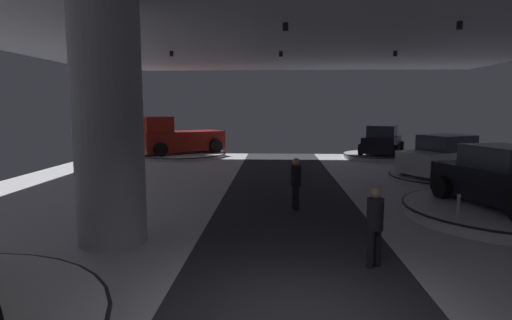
{
  "coord_description": "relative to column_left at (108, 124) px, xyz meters",
  "views": [
    {
      "loc": [
        -0.39,
        -5.51,
        3.12
      ],
      "look_at": [
        -1.02,
        7.81,
        1.4
      ],
      "focal_mm": 28.95,
      "sensor_mm": 36.0,
      "label": 1
    }
  ],
  "objects": [
    {
      "name": "display_platform_deep_left",
      "position": [
        -2.21,
        16.55,
        -2.62
      ],
      "size": [
        5.69,
        5.69,
        0.23
      ],
      "color": "silver",
      "rests_on": "ground"
    },
    {
      "name": "display_platform_deep_right",
      "position": [
        10.21,
        16.04,
        -2.58
      ],
      "size": [
        4.61,
        4.61,
        0.31
      ],
      "color": "#B7B7BC",
      "rests_on": "ground"
    },
    {
      "name": "display_car_mid_right",
      "position": [
        10.23,
        2.57,
        -1.65
      ],
      "size": [
        3.12,
        4.54,
        1.71
      ],
      "color": "black",
      "rests_on": "display_platform_mid_right"
    },
    {
      "name": "display_platform_far_right",
      "position": [
        11.05,
        8.49,
        -2.61
      ],
      "size": [
        4.76,
        4.76,
        0.25
      ],
      "color": "silver",
      "rests_on": "ground"
    },
    {
      "name": "stanchion_b",
      "position": [
        8.26,
        1.0,
        -2.38
      ],
      "size": [
        0.28,
        0.28,
        1.01
      ],
      "color": "#333338",
      "rests_on": "ground"
    },
    {
      "name": "display_car_far_right",
      "position": [
        11.02,
        8.48,
        -1.74
      ],
      "size": [
        4.55,
        3.63,
        1.71
      ],
      "color": "silver",
      "rests_on": "display_platform_far_right"
    },
    {
      "name": "column_left",
      "position": [
        0.0,
        0.0,
        0.0
      ],
      "size": [
        1.54,
        1.54,
        5.5
      ],
      "color": "#ADADB2",
      "rests_on": "ground"
    },
    {
      "name": "visitor_walking_far",
      "position": [
        5.7,
        -1.25,
        -1.84
      ],
      "size": [
        0.32,
        0.32,
        1.59
      ],
      "color": "black",
      "rests_on": "ground"
    },
    {
      "name": "display_car_deep_right",
      "position": [
        10.2,
        16.01,
        -1.68
      ],
      "size": [
        3.39,
        4.57,
        1.71
      ],
      "color": "black",
      "rests_on": "display_platform_deep_right"
    },
    {
      "name": "pickup_truck_deep_left",
      "position": [
        -2.46,
        16.35,
        -1.58
      ],
      "size": [
        5.45,
        4.94,
        2.3
      ],
      "color": "maroon",
      "rests_on": "display_platform_deep_left"
    },
    {
      "name": "display_platform_mid_right",
      "position": [
        10.24,
        2.54,
        -2.57
      ],
      "size": [
        5.52,
        5.52,
        0.33
      ],
      "color": "silver",
      "rests_on": "ground"
    },
    {
      "name": "visitor_walking_near",
      "position": [
        4.38,
        3.23,
        -1.84
      ],
      "size": [
        0.32,
        0.32,
        1.59
      ],
      "color": "black",
      "rests_on": "ground"
    }
  ]
}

